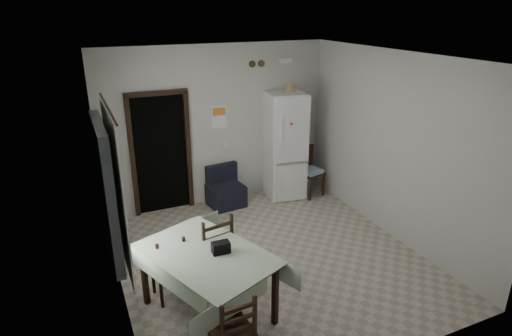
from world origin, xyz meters
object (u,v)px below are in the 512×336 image
object	(u,v)px
dining_chair_far_right	(211,250)
dining_chair_far_left	(168,266)
fridge	(284,146)
dining_table	(208,284)
navy_seat	(226,187)
dining_chair_near_head	(232,329)
corner_chair	(311,172)

from	to	relation	value
dining_chair_far_right	dining_chair_far_left	bearing A→B (deg)	-9.59
fridge	dining_chair_far_left	distance (m)	3.59
dining_table	dining_chair_far_right	size ratio (longest dim) A/B	1.50
navy_seat	dining_chair_near_head	distance (m)	3.81
navy_seat	dining_table	size ratio (longest dim) A/B	0.46
navy_seat	dining_chair_far_right	size ratio (longest dim) A/B	0.69
dining_chair_far_right	dining_chair_near_head	distance (m)	1.42
dining_chair_far_right	navy_seat	bearing A→B (deg)	-124.89
dining_chair_near_head	corner_chair	bearing A→B (deg)	-135.19
dining_table	dining_chair_far_left	size ratio (longest dim) A/B	1.79
dining_chair_far_left	corner_chair	bearing A→B (deg)	-154.61
navy_seat	dining_chair_far_left	world-z (taller)	dining_chair_far_left
dining_chair_far_left	dining_chair_near_head	xyz separation A→B (m)	(0.32, -1.39, 0.02)
corner_chair	dining_chair_far_left	size ratio (longest dim) A/B	1.08
fridge	navy_seat	world-z (taller)	fridge
dining_chair_near_head	fridge	bearing A→B (deg)	-128.44
navy_seat	corner_chair	distance (m)	1.69
navy_seat	dining_table	bearing A→B (deg)	-120.25
fridge	dining_chair_far_left	world-z (taller)	fridge
corner_chair	navy_seat	bearing A→B (deg)	158.89
fridge	corner_chair	size ratio (longest dim) A/B	2.10
dining_chair_far_left	dining_chair_near_head	bearing A→B (deg)	97.01
navy_seat	dining_chair_near_head	xyz separation A→B (m)	(-1.26, -3.59, 0.09)
corner_chair	dining_table	xyz separation A→B (m)	(-2.90, -2.49, -0.06)
navy_seat	corner_chair	xyz separation A→B (m)	(1.67, -0.24, 0.11)
corner_chair	dining_chair_near_head	world-z (taller)	corner_chair
navy_seat	corner_chair	size ratio (longest dim) A/B	0.77
dining_chair_far_right	dining_chair_near_head	size ratio (longest dim) A/B	1.15
navy_seat	dining_table	xyz separation A→B (m)	(-1.23, -2.72, 0.05)
fridge	corner_chair	bearing A→B (deg)	-19.00
navy_seat	corner_chair	world-z (taller)	corner_chair
fridge	dining_chair_near_head	size ratio (longest dim) A/B	2.17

